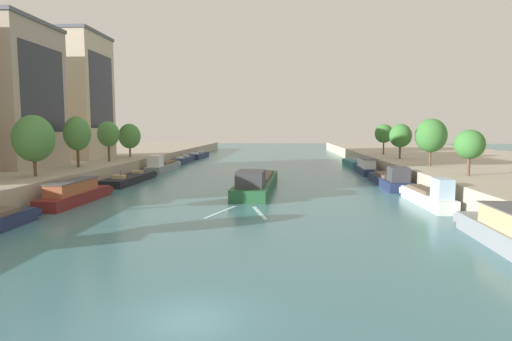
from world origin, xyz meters
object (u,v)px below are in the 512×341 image
object	(u,v)px
tree_right_past_mid	(470,145)
tree_left_third	(130,136)
moored_boat_right_midway	(366,167)
moored_boat_right_upstream	(428,196)
tree_left_end_of_row	(34,139)
moored_boat_right_near	(352,163)
tree_right_second	(384,134)
moored_boat_left_end	(75,193)
tree_left_far	(108,134)
moored_boat_right_gap_after	(390,180)
tree_left_nearest	(77,134)
tree_right_distant	(400,136)
moored_boat_left_near	(163,166)
moored_boat_left_gap_after	(184,160)
moored_boat_left_upstream	(130,179)
moored_boat_left_lone	(198,155)
tree_right_midway	(431,136)
barge_midriver	(257,182)

from	to	relation	value
tree_right_past_mid	tree_left_third	bearing A→B (deg)	150.34
moored_boat_right_midway	moored_boat_right_upstream	bearing A→B (deg)	-89.45
moored_boat_right_upstream	tree_left_end_of_row	distance (m)	42.36
moored_boat_right_near	tree_right_second	distance (m)	8.60
moored_boat_left_end	tree_left_far	size ratio (longest dim) A/B	1.94
moored_boat_left_end	moored_boat_right_gap_after	bearing A→B (deg)	22.65
tree_left_nearest	tree_right_second	size ratio (longest dim) A/B	1.13
moored_boat_left_end	tree_right_distant	distance (m)	53.21
tree_left_end_of_row	tree_left_nearest	size ratio (longest dim) A/B	0.98
moored_boat_left_near	tree_left_third	xyz separation A→B (m)	(-6.45, 0.99, 5.36)
moored_boat_left_gap_after	tree_left_end_of_row	distance (m)	49.98
moored_boat_left_upstream	moored_boat_left_lone	distance (m)	51.24
moored_boat_left_upstream	tree_right_midway	bearing A→B (deg)	1.10
tree_right_second	moored_boat_left_near	bearing A→B (deg)	-165.41
tree_left_nearest	tree_right_past_mid	xyz separation A→B (m)	(48.49, -6.82, -1.09)
moored_boat_right_midway	tree_right_distant	world-z (taller)	tree_right_distant
tree_left_nearest	tree_right_distant	bearing A→B (deg)	21.70
moored_boat_right_near	tree_right_past_mid	bearing A→B (deg)	-80.35
moored_boat_left_near	tree_right_midway	distance (m)	45.42
tree_left_nearest	tree_right_second	xyz separation A→B (m)	(48.08, 31.10, -0.37)
moored_boat_left_end	tree_right_midway	size ratio (longest dim) A/B	1.87
moored_boat_right_near	tree_right_midway	distance (m)	28.43
moored_boat_right_gap_after	moored_boat_left_lone	bearing A→B (deg)	124.64
moored_boat_right_upstream	tree_left_third	xyz separation A→B (m)	(-42.85, 33.44, 5.35)
moored_boat_left_near	tree_right_midway	bearing A→B (deg)	-20.24
moored_boat_left_lone	tree_right_midway	bearing A→B (deg)	-49.71
moored_boat_left_upstream	moored_boat_right_near	world-z (taller)	moored_boat_right_near
barge_midriver	tree_right_midway	xyz separation A→B (m)	(23.75, 7.21, 5.80)
moored_boat_left_gap_after	tree_right_past_mid	bearing A→B (deg)	-46.59
moored_boat_right_near	tree_left_end_of_row	world-z (taller)	tree_left_end_of_row
tree_left_end_of_row	moored_boat_right_gap_after	bearing A→B (deg)	16.65
moored_boat_left_lone	tree_left_far	xyz separation A→B (m)	(-5.36, -44.87, 6.21)
moored_boat_left_upstream	moored_boat_right_midway	xyz separation A→B (m)	(36.23, 14.26, 0.59)
tree_left_end_of_row	tree_right_second	xyz separation A→B (m)	(47.72, 41.73, 0.02)
moored_boat_left_near	tree_right_past_mid	bearing A→B (deg)	-32.31
moored_boat_left_end	moored_boat_right_upstream	size ratio (longest dim) A/B	1.04
moored_boat_right_gap_after	moored_boat_right_upstream	bearing A→B (deg)	-89.26
moored_boat_left_gap_after	moored_boat_right_upstream	xyz separation A→B (m)	(36.90, -51.06, 0.32)
barge_midriver	moored_boat_left_lone	bearing A→B (deg)	108.23
moored_boat_left_upstream	moored_boat_left_gap_after	distance (m)	35.02
barge_midriver	tree_left_third	world-z (taller)	tree_left_third
tree_left_third	tree_right_second	bearing A→B (deg)	11.60
moored_boat_right_gap_after	moored_boat_right_midway	distance (m)	16.13
moored_boat_left_near	moored_boat_right_midway	distance (m)	36.17
moored_boat_left_upstream	tree_right_midway	xyz separation A→B (m)	(42.39, 0.81, 6.23)
moored_boat_right_upstream	tree_left_nearest	xyz separation A→B (m)	(-42.30, 12.32, 6.09)
tree_right_midway	tree_right_second	size ratio (longest dim) A/B	1.09
barge_midriver	moored_boat_right_upstream	xyz separation A→B (m)	(17.88, -9.64, -0.01)
moored_boat_right_near	tree_right_second	size ratio (longest dim) A/B	1.97
moored_boat_left_near	tree_right_past_mid	world-z (taller)	tree_right_past_mid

